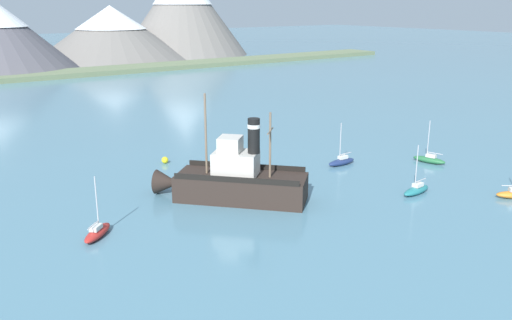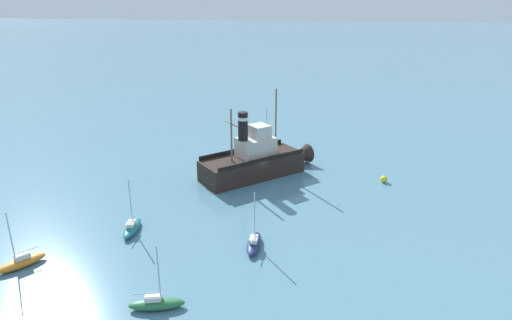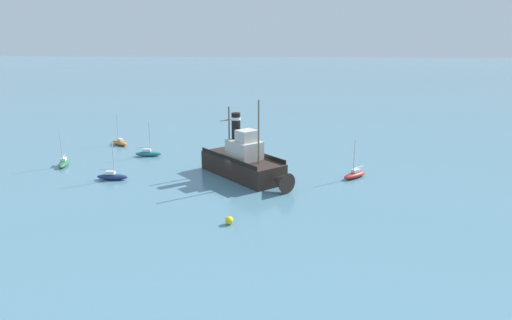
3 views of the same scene
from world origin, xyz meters
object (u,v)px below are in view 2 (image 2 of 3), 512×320
at_px(old_tugboat, 257,160).
at_px(sailboat_orange, 21,262).
at_px(sailboat_teal, 132,227).
at_px(sailboat_green, 156,303).
at_px(mooring_buoy, 384,179).
at_px(sailboat_red, 265,137).
at_px(sailboat_navy, 254,243).

relative_size(old_tugboat, sailboat_orange, 2.63).
distance_m(sailboat_orange, sailboat_teal, 9.16).
height_order(sailboat_orange, sailboat_teal, same).
relative_size(sailboat_green, mooring_buoy, 6.29).
distance_m(sailboat_orange, mooring_buoy, 36.81).
xyz_separation_m(sailboat_orange, mooring_buoy, (-21.62, 29.79, -0.04)).
bearing_deg(mooring_buoy, sailboat_red, -131.41).
bearing_deg(sailboat_teal, sailboat_orange, -43.47).
bearing_deg(sailboat_navy, mooring_buoy, 142.47).
bearing_deg(sailboat_orange, mooring_buoy, 125.98).
bearing_deg(sailboat_orange, sailboat_red, 157.59).
bearing_deg(old_tugboat, sailboat_teal, -30.89).
relative_size(sailboat_red, mooring_buoy, 6.29).
relative_size(old_tugboat, sailboat_green, 2.63).
distance_m(sailboat_teal, mooring_buoy, 27.86).
relative_size(sailboat_teal, sailboat_navy, 1.00).
relative_size(sailboat_orange, sailboat_teal, 1.00).
xyz_separation_m(sailboat_navy, mooring_buoy, (-15.99, 12.28, -0.04)).
xyz_separation_m(old_tugboat, mooring_buoy, (0.02, 14.52, -1.44)).
relative_size(sailboat_green, sailboat_navy, 1.00).
distance_m(sailboat_red, sailboat_navy, 29.64).
xyz_separation_m(sailboat_orange, sailboat_green, (3.14, 12.22, 0.00)).
bearing_deg(sailboat_teal, mooring_buoy, 122.53).
bearing_deg(mooring_buoy, old_tugboat, -90.07).
height_order(sailboat_navy, mooring_buoy, sailboat_navy).
bearing_deg(sailboat_green, sailboat_orange, -104.39).
relative_size(old_tugboat, sailboat_navy, 2.63).
height_order(sailboat_orange, sailboat_green, same).
distance_m(sailboat_orange, sailboat_navy, 18.39).
distance_m(old_tugboat, mooring_buoy, 14.59).
relative_size(sailboat_orange, sailboat_navy, 1.00).
distance_m(sailboat_orange, sailboat_green, 12.62).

